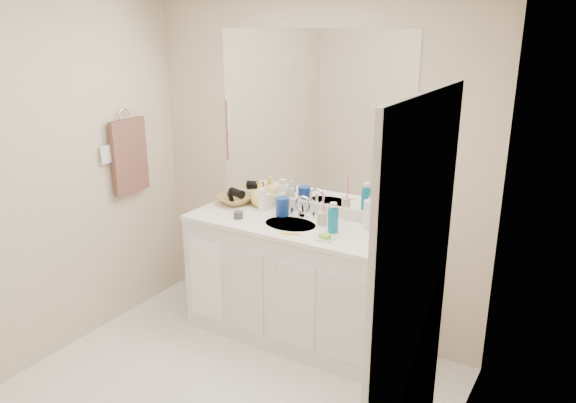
% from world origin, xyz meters
% --- Properties ---
extents(wall_back, '(2.60, 0.02, 2.40)m').
position_xyz_m(wall_back, '(0.00, 1.30, 1.20)').
color(wall_back, beige).
rests_on(wall_back, floor).
extents(wall_left, '(0.02, 2.60, 2.40)m').
position_xyz_m(wall_left, '(-1.30, 0.00, 1.20)').
color(wall_left, beige).
rests_on(wall_left, floor).
extents(wall_right, '(0.02, 2.60, 2.40)m').
position_xyz_m(wall_right, '(1.30, 0.00, 1.20)').
color(wall_right, beige).
rests_on(wall_right, floor).
extents(vanity_cabinet, '(1.50, 0.55, 0.85)m').
position_xyz_m(vanity_cabinet, '(0.00, 1.02, 0.42)').
color(vanity_cabinet, silver).
rests_on(vanity_cabinet, floor).
extents(countertop, '(1.52, 0.57, 0.03)m').
position_xyz_m(countertop, '(0.00, 1.02, 0.86)').
color(countertop, white).
rests_on(countertop, vanity_cabinet).
extents(backsplash, '(1.52, 0.03, 0.08)m').
position_xyz_m(backsplash, '(0.00, 1.29, 0.92)').
color(backsplash, silver).
rests_on(backsplash, countertop).
extents(sink_basin, '(0.37, 0.37, 0.02)m').
position_xyz_m(sink_basin, '(0.00, 1.00, 0.87)').
color(sink_basin, '#BCB3A4').
rests_on(sink_basin, countertop).
extents(faucet, '(0.02, 0.02, 0.11)m').
position_xyz_m(faucet, '(0.00, 1.18, 0.94)').
color(faucet, silver).
rests_on(faucet, countertop).
extents(mirror, '(1.48, 0.01, 1.20)m').
position_xyz_m(mirror, '(0.00, 1.29, 1.56)').
color(mirror, white).
rests_on(mirror, wall_back).
extents(blue_mug, '(0.12, 0.12, 0.13)m').
position_xyz_m(blue_mug, '(-0.14, 1.13, 0.95)').
color(blue_mug, navy).
rests_on(blue_mug, countertop).
extents(tan_cup, '(0.08, 0.08, 0.09)m').
position_xyz_m(tan_cup, '(0.20, 1.10, 0.92)').
color(tan_cup, '#BFB087').
rests_on(tan_cup, countertop).
extents(toothbrush, '(0.02, 0.04, 0.20)m').
position_xyz_m(toothbrush, '(0.21, 1.10, 1.03)').
color(toothbrush, '#FC42A3').
rests_on(toothbrush, tan_cup).
extents(mouthwash_bottle, '(0.09, 0.09, 0.17)m').
position_xyz_m(mouthwash_bottle, '(0.32, 1.02, 0.96)').
color(mouthwash_bottle, '#0B6988').
rests_on(mouthwash_bottle, countertop).
extents(clear_pump_bottle, '(0.08, 0.08, 0.19)m').
position_xyz_m(clear_pump_bottle, '(0.49, 1.21, 0.98)').
color(clear_pump_bottle, silver).
rests_on(clear_pump_bottle, countertop).
extents(soap_dish, '(0.11, 0.08, 0.01)m').
position_xyz_m(soap_dish, '(0.34, 0.87, 0.89)').
color(soap_dish, white).
rests_on(soap_dish, countertop).
extents(green_soap, '(0.08, 0.07, 0.02)m').
position_xyz_m(green_soap, '(0.34, 0.87, 0.90)').
color(green_soap, '#7DBF2E').
rests_on(green_soap, soap_dish).
extents(orange_comb, '(0.13, 0.07, 0.01)m').
position_xyz_m(orange_comb, '(0.10, 0.84, 0.88)').
color(orange_comb, orange).
rests_on(orange_comb, countertop).
extents(dark_jar, '(0.08, 0.08, 0.05)m').
position_xyz_m(dark_jar, '(-0.37, 0.92, 0.90)').
color(dark_jar, '#38393F').
rests_on(dark_jar, countertop).
extents(extra_white_bottle, '(0.07, 0.07, 0.16)m').
position_xyz_m(extra_white_bottle, '(-0.32, 1.14, 0.96)').
color(extra_white_bottle, white).
rests_on(extra_white_bottle, countertop).
extents(soap_bottle_white, '(0.07, 0.07, 0.19)m').
position_xyz_m(soap_bottle_white, '(-0.20, 1.22, 0.97)').
color(soap_bottle_white, silver).
rests_on(soap_bottle_white, countertop).
extents(soap_bottle_cream, '(0.08, 0.08, 0.17)m').
position_xyz_m(soap_bottle_cream, '(-0.32, 1.19, 0.97)').
color(soap_bottle_cream, '#F3F0C6').
rests_on(soap_bottle_cream, countertop).
extents(soap_bottle_yellow, '(0.18, 0.18, 0.19)m').
position_xyz_m(soap_bottle_yellow, '(-0.39, 1.22, 0.98)').
color(soap_bottle_yellow, '#F1DC5E').
rests_on(soap_bottle_yellow, countertop).
extents(wicker_basket, '(0.33, 0.33, 0.06)m').
position_xyz_m(wicker_basket, '(-0.58, 1.17, 0.91)').
color(wicker_basket, olive).
rests_on(wicker_basket, countertop).
extents(hair_dryer, '(0.14, 0.10, 0.07)m').
position_xyz_m(hair_dryer, '(-0.56, 1.17, 0.97)').
color(hair_dryer, black).
rests_on(hair_dryer, wicker_basket).
extents(towel_ring, '(0.01, 0.11, 0.11)m').
position_xyz_m(towel_ring, '(-1.27, 0.77, 1.55)').
color(towel_ring, silver).
rests_on(towel_ring, wall_left).
extents(hand_towel, '(0.04, 0.32, 0.55)m').
position_xyz_m(hand_towel, '(-1.25, 0.77, 1.25)').
color(hand_towel, '#432A24').
rests_on(hand_towel, towel_ring).
extents(switch_plate, '(0.01, 0.08, 0.13)m').
position_xyz_m(switch_plate, '(-1.27, 0.57, 1.30)').
color(switch_plate, white).
rests_on(switch_plate, wall_left).
extents(door, '(0.02, 0.82, 2.00)m').
position_xyz_m(door, '(1.29, -0.30, 1.00)').
color(door, white).
rests_on(door, floor).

